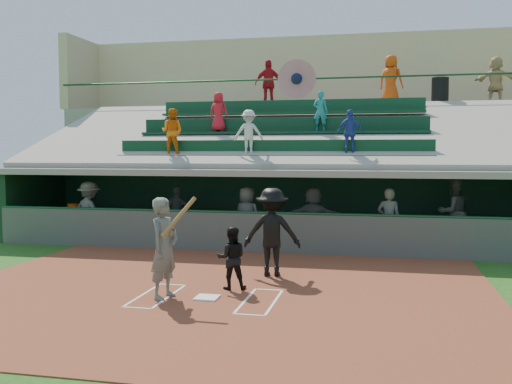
% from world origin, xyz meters
% --- Properties ---
extents(ground, '(100.00, 100.00, 0.00)m').
position_xyz_m(ground, '(0.00, 0.00, 0.00)').
color(ground, '#1F4E15').
rests_on(ground, ground).
extents(dirt_slab, '(11.00, 9.00, 0.02)m').
position_xyz_m(dirt_slab, '(0.00, 0.50, 0.01)').
color(dirt_slab, brown).
rests_on(dirt_slab, ground).
extents(home_plate, '(0.43, 0.43, 0.03)m').
position_xyz_m(home_plate, '(0.00, 0.00, 0.04)').
color(home_plate, white).
rests_on(home_plate, dirt_slab).
extents(batters_box_chalk, '(2.65, 1.85, 0.01)m').
position_xyz_m(batters_box_chalk, '(0.00, 0.00, 0.02)').
color(batters_box_chalk, white).
rests_on(batters_box_chalk, dirt_slab).
extents(dugout_floor, '(16.00, 3.50, 0.04)m').
position_xyz_m(dugout_floor, '(0.00, 6.75, 0.02)').
color(dugout_floor, gray).
rests_on(dugout_floor, ground).
extents(concourse_slab, '(20.00, 3.00, 4.60)m').
position_xyz_m(concourse_slab, '(0.00, 13.50, 2.30)').
color(concourse_slab, gray).
rests_on(concourse_slab, ground).
extents(grandstand, '(20.40, 10.40, 7.80)m').
position_xyz_m(grandstand, '(-0.01, 10.51, 2.26)').
color(grandstand, '#4D524D').
rests_on(grandstand, ground).
extents(batter_at_plate, '(0.93, 0.81, 1.95)m').
position_xyz_m(batter_at_plate, '(-0.79, -0.14, 0.99)').
color(batter_at_plate, '#50534F').
rests_on(batter_at_plate, dirt_slab).
extents(catcher, '(0.72, 0.62, 1.26)m').
position_xyz_m(catcher, '(0.27, 0.82, 0.65)').
color(catcher, black).
rests_on(catcher, dirt_slab).
extents(home_umpire, '(1.34, 0.87, 1.97)m').
position_xyz_m(home_umpire, '(0.84, 2.22, 1.00)').
color(home_umpire, black).
rests_on(home_umpire, dirt_slab).
extents(dugout_bench, '(14.44, 0.68, 0.43)m').
position_xyz_m(dugout_bench, '(0.16, 8.08, 0.26)').
color(dugout_bench, '#996437').
rests_on(dugout_bench, dugout_floor).
extents(white_table, '(1.02, 0.89, 0.74)m').
position_xyz_m(white_table, '(-6.14, 5.98, 0.41)').
color(white_table, silver).
rests_on(white_table, dugout_floor).
extents(water_cooler, '(0.38, 0.38, 0.38)m').
position_xyz_m(water_cooler, '(-6.14, 5.93, 0.98)').
color(water_cooler, '#C54A0B').
rests_on(water_cooler, white_table).
extents(dugout_player_a, '(1.35, 1.06, 1.84)m').
position_xyz_m(dugout_player_a, '(-5.45, 5.60, 0.96)').
color(dugout_player_a, '#555753').
rests_on(dugout_player_a, dugout_floor).
extents(dugout_player_b, '(0.98, 0.44, 1.65)m').
position_xyz_m(dugout_player_b, '(-3.07, 6.83, 0.86)').
color(dugout_player_b, '#525450').
rests_on(dugout_player_b, dugout_floor).
extents(dugout_player_c, '(0.96, 0.77, 1.71)m').
position_xyz_m(dugout_player_c, '(-0.63, 6.08, 0.89)').
color(dugout_player_c, '#5C5E59').
rests_on(dugout_player_c, dugout_floor).
extents(dugout_player_d, '(1.64, 0.60, 1.74)m').
position_xyz_m(dugout_player_d, '(1.33, 6.15, 0.91)').
color(dugout_player_d, '#595B56').
rests_on(dugout_player_d, dugout_floor).
extents(dugout_player_e, '(0.71, 0.53, 1.76)m').
position_xyz_m(dugout_player_e, '(3.45, 5.75, 0.92)').
color(dugout_player_e, '#60635D').
rests_on(dugout_player_e, dugout_floor).
extents(dugout_player_f, '(1.19, 1.08, 1.99)m').
position_xyz_m(dugout_player_f, '(5.30, 7.09, 1.04)').
color(dugout_player_f, '#5E615B').
rests_on(dugout_player_f, dugout_floor).
extents(trash_bin, '(0.62, 0.62, 0.93)m').
position_xyz_m(trash_bin, '(5.36, 12.22, 5.07)').
color(trash_bin, black).
rests_on(trash_bin, concourse_slab).
extents(concourse_staff_a, '(1.24, 0.85, 1.96)m').
position_xyz_m(concourse_staff_a, '(-1.33, 13.15, 5.58)').
color(concourse_staff_a, '#A41219').
rests_on(concourse_staff_a, concourse_slab).
extents(concourse_staff_b, '(1.08, 0.89, 1.89)m').
position_xyz_m(concourse_staff_b, '(3.57, 12.56, 5.55)').
color(concourse_staff_b, '#CB430B').
rests_on(concourse_staff_b, concourse_slab).
extents(concourse_staff_c, '(1.70, 1.08, 1.75)m').
position_xyz_m(concourse_staff_c, '(7.43, 12.91, 5.48)').
color(concourse_staff_c, tan).
rests_on(concourse_staff_c, concourse_slab).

